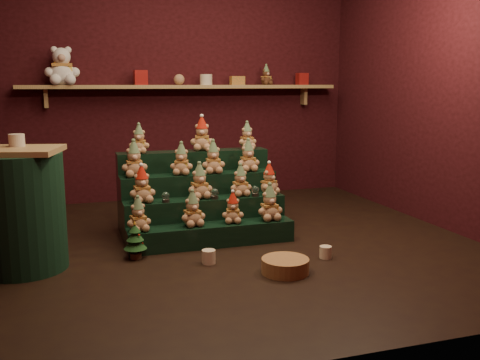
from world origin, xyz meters
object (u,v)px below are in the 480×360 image
object	(u,v)px
snow_globe_a	(166,197)
snow_globe_c	(255,191)
mug_right	(326,252)
wicker_basket	(285,266)
riser_tier_front	(212,235)
brown_bear	(266,75)
mug_left	(209,257)
white_bear	(62,61)
side_table	(21,210)
snow_globe_b	(215,194)
mini_christmas_tree	(135,240)

from	to	relation	value
snow_globe_a	snow_globe_c	bearing A→B (deg)	0.00
snow_globe_a	mug_right	bearing A→B (deg)	-34.12
mug_right	wicker_basket	size ratio (longest dim) A/B	0.28
snow_globe_a	snow_globe_c	size ratio (longest dim) A/B	0.96
riser_tier_front	brown_bear	world-z (taller)	brown_bear
snow_globe_c	brown_bear	xyz separation A→B (m)	(0.72, 1.68, 1.03)
mug_left	mug_right	size ratio (longest dim) A/B	1.09
riser_tier_front	white_bear	size ratio (longest dim) A/B	2.81
side_table	mug_right	bearing A→B (deg)	2.70
mug_right	snow_globe_c	bearing A→B (deg)	112.84
mug_right	wicker_basket	xyz separation A→B (m)	(-0.43, -0.21, 0.01)
snow_globe_b	mug_left	bearing A→B (deg)	-109.46
snow_globe_b	wicker_basket	size ratio (longest dim) A/B	0.27
mug_right	mini_christmas_tree	bearing A→B (deg)	162.60
mug_right	white_bear	xyz separation A→B (m)	(-1.88, 2.43, 1.52)
mug_left	riser_tier_front	bearing A→B (deg)	72.14
mug_left	white_bear	bearing A→B (deg)	113.41
snow_globe_a	mug_right	xyz separation A→B (m)	(1.11, -0.75, -0.36)
snow_globe_a	mug_right	distance (m)	1.38
wicker_basket	white_bear	bearing A→B (deg)	118.82
mug_left	brown_bear	distance (m)	2.96
snow_globe_a	brown_bear	bearing A→B (deg)	47.93
mini_christmas_tree	brown_bear	xyz separation A→B (m)	(1.81, 1.99, 1.29)
mini_christmas_tree	white_bear	distance (m)	2.49
riser_tier_front	mug_right	size ratio (longest dim) A/B	14.80
side_table	mini_christmas_tree	size ratio (longest dim) A/B	2.95
snow_globe_a	snow_globe_b	bearing A→B (deg)	0.00
wicker_basket	snow_globe_a	bearing A→B (deg)	125.30
snow_globe_a	mug_left	bearing A→B (deg)	-70.34
snow_globe_a	brown_bear	distance (m)	2.48
snow_globe_c	brown_bear	bearing A→B (deg)	66.70
snow_globe_c	brown_bear	size ratio (longest dim) A/B	0.40
brown_bear	side_table	bearing A→B (deg)	-160.15
riser_tier_front	brown_bear	bearing A→B (deg)	57.69
riser_tier_front	mug_left	xyz separation A→B (m)	(-0.14, -0.43, -0.04)
snow_globe_c	side_table	size ratio (longest dim) A/B	0.10
mug_left	mug_right	world-z (taller)	mug_left
snow_globe_c	brown_bear	world-z (taller)	brown_bear
mug_left	snow_globe_c	bearing A→B (deg)	45.70
white_bear	brown_bear	bearing A→B (deg)	-0.94
mini_christmas_tree	snow_globe_c	bearing A→B (deg)	15.87
riser_tier_front	brown_bear	size ratio (longest dim) A/B	6.10
snow_globe_a	mug_left	distance (m)	0.72
snow_globe_a	side_table	world-z (taller)	side_table
brown_bear	riser_tier_front	bearing A→B (deg)	-139.49
snow_globe_b	riser_tier_front	bearing A→B (deg)	-113.63
mug_left	wicker_basket	size ratio (longest dim) A/B	0.30
snow_globe_b	wicker_basket	xyz separation A→B (m)	(0.26, -0.96, -0.35)
riser_tier_front	mini_christmas_tree	world-z (taller)	mini_christmas_tree
snow_globe_b	white_bear	distance (m)	2.36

